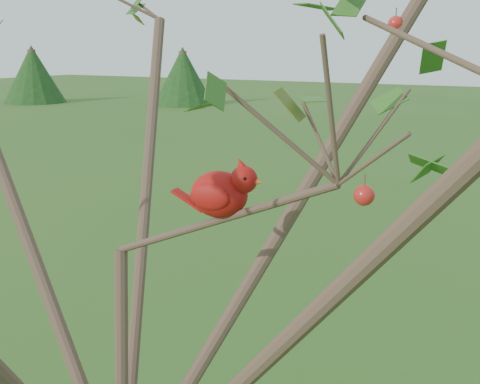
% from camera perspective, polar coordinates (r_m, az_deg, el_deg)
% --- Properties ---
extents(crabapple_tree, '(2.35, 2.05, 2.95)m').
position_cam_1_polar(crabapple_tree, '(1.40, -12.50, -0.68)').
color(crabapple_tree, '#433024').
rests_on(crabapple_tree, ground).
extents(cardinal, '(0.22, 0.12, 0.15)m').
position_cam_1_polar(cardinal, '(1.33, -1.70, -0.02)').
color(cardinal, '#B3130F').
rests_on(cardinal, ground).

